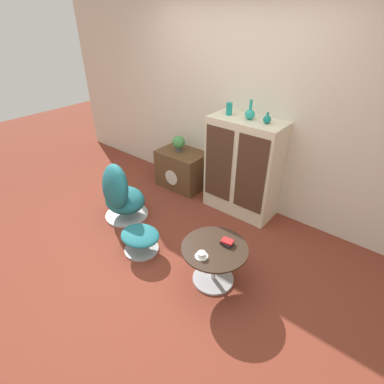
{
  "coord_description": "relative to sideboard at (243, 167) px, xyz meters",
  "views": [
    {
      "loc": [
        1.93,
        -1.72,
        2.34
      ],
      "look_at": [
        0.11,
        0.52,
        0.55
      ],
      "focal_mm": 28.0,
      "sensor_mm": 36.0,
      "label": 1
    }
  ],
  "objects": [
    {
      "name": "ground_plane",
      "position": [
        -0.31,
        -1.29,
        -0.62
      ],
      "size": [
        12.0,
        12.0,
        0.0
      ],
      "primitive_type": "plane",
      "color": "brown"
    },
    {
      "name": "wall_back",
      "position": [
        -0.31,
        0.25,
        0.68
      ],
      "size": [
        6.4,
        0.06,
        2.6
      ],
      "color": "beige",
      "rests_on": "ground_plane"
    },
    {
      "name": "sideboard",
      "position": [
        0.0,
        0.0,
        0.0
      ],
      "size": [
        0.9,
        0.45,
        1.24
      ],
      "color": "beige",
      "rests_on": "ground_plane"
    },
    {
      "name": "tv_console",
      "position": [
        -1.01,
        -0.01,
        -0.35
      ],
      "size": [
        0.69,
        0.49,
        0.55
      ],
      "color": "brown",
      "rests_on": "ground_plane"
    },
    {
      "name": "egg_chair",
      "position": [
        -1.07,
        -1.12,
        -0.28
      ],
      "size": [
        0.69,
        0.66,
        0.77
      ],
      "color": "#B7B7BC",
      "rests_on": "ground_plane"
    },
    {
      "name": "ottoman",
      "position": [
        -0.42,
        -1.4,
        -0.45
      ],
      "size": [
        0.46,
        0.39,
        0.25
      ],
      "color": "#B7B7BC",
      "rests_on": "ground_plane"
    },
    {
      "name": "coffee_table",
      "position": [
        0.46,
        -1.24,
        -0.34
      ],
      "size": [
        0.63,
        0.63,
        0.43
      ],
      "color": "#B7B7BC",
      "rests_on": "ground_plane"
    },
    {
      "name": "vase_leftmost",
      "position": [
        -0.26,
        0.0,
        0.69
      ],
      "size": [
        0.07,
        0.07,
        0.15
      ],
      "color": "teal",
      "rests_on": "sideboard"
    },
    {
      "name": "vase_inner_left",
      "position": [
        0.02,
        0.0,
        0.69
      ],
      "size": [
        0.11,
        0.11,
        0.23
      ],
      "color": "teal",
      "rests_on": "sideboard"
    },
    {
      "name": "vase_inner_right",
      "position": [
        0.23,
        0.0,
        0.67
      ],
      "size": [
        0.09,
        0.09,
        0.12
      ],
      "color": "#147A75",
      "rests_on": "sideboard"
    },
    {
      "name": "potted_plant",
      "position": [
        -1.06,
        -0.01,
        0.06
      ],
      "size": [
        0.18,
        0.18,
        0.23
      ],
      "color": "#4C4C51",
      "rests_on": "tv_console"
    },
    {
      "name": "teacup",
      "position": [
        0.44,
        -1.42,
        -0.18
      ],
      "size": [
        0.12,
        0.12,
        0.05
      ],
      "color": "white",
      "rests_on": "coffee_table"
    },
    {
      "name": "book_stack",
      "position": [
        0.52,
        -1.13,
        -0.18
      ],
      "size": [
        0.12,
        0.1,
        0.04
      ],
      "color": "black",
      "rests_on": "coffee_table"
    }
  ]
}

